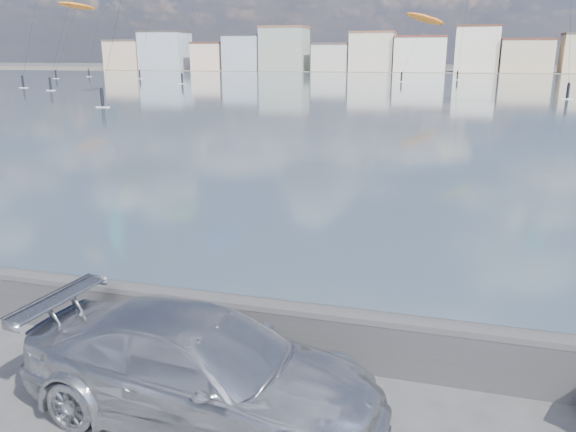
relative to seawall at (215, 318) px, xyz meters
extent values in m
cube|color=#3A4859|center=(0.00, 88.80, -0.58)|extent=(500.00, 177.00, 0.00)
cube|color=#4C473D|center=(0.00, 197.30, -0.57)|extent=(500.00, 60.00, 0.00)
cube|color=#28282B|center=(0.00, 0.00, -0.13)|extent=(400.00, 0.35, 0.90)
cylinder|color=#28282B|center=(0.00, 0.00, 0.32)|extent=(400.00, 0.36, 0.36)
cube|color=#CCB293|center=(-112.00, 183.30, 4.42)|extent=(14.00, 11.00, 10.00)
cube|color=#4C423D|center=(-112.00, 183.30, 9.72)|extent=(14.28, 11.22, 0.60)
cube|color=#9EA8B7|center=(-96.50, 183.30, 5.92)|extent=(16.00, 12.00, 13.00)
cube|color=#383330|center=(-96.50, 183.30, 12.72)|extent=(16.32, 12.24, 0.60)
cube|color=beige|center=(-79.00, 183.30, 3.92)|extent=(11.00, 10.00, 9.00)
cube|color=#562D23|center=(-79.00, 183.30, 8.72)|extent=(11.22, 10.20, 0.60)
cube|color=#9EA8B7|center=(-66.00, 183.30, 5.17)|extent=(13.00, 11.00, 11.50)
cube|color=#2D2D33|center=(-66.00, 183.30, 11.22)|extent=(13.26, 11.22, 0.60)
cube|color=gray|center=(-51.50, 183.30, 6.42)|extent=(15.00, 12.00, 14.00)
cube|color=brown|center=(-51.50, 183.30, 13.72)|extent=(15.30, 12.24, 0.60)
cube|color=beige|center=(-35.00, 183.30, 3.67)|extent=(12.00, 10.00, 8.50)
cube|color=#4C423D|center=(-35.00, 183.30, 8.22)|extent=(12.24, 10.20, 0.60)
cube|color=beige|center=(-21.50, 183.30, 5.42)|extent=(14.00, 11.00, 12.00)
cube|color=brown|center=(-21.50, 183.30, 11.72)|extent=(14.28, 11.22, 0.60)
cube|color=white|center=(-6.00, 183.30, 4.67)|extent=(16.00, 13.00, 10.50)
cube|color=brown|center=(-6.00, 183.30, 10.22)|extent=(16.32, 13.26, 0.60)
cube|color=silver|center=(11.00, 183.30, 6.17)|extent=(13.00, 10.00, 13.50)
cube|color=#562D23|center=(11.00, 183.30, 13.22)|extent=(13.26, 10.20, 0.60)
cube|color=beige|center=(25.50, 183.30, 4.17)|extent=(15.00, 12.00, 9.50)
cube|color=#562D23|center=(25.50, 183.30, 9.22)|extent=(15.30, 12.24, 0.60)
imported|color=silver|center=(0.62, -1.92, 0.21)|extent=(5.62, 2.75, 1.57)
ellipsoid|color=orange|center=(-2.11, 116.33, 11.75)|extent=(9.01, 7.74, 3.58)
cube|color=white|center=(-5.67, 108.83, -0.53)|extent=(1.40, 0.42, 0.08)
cylinder|color=black|center=(-5.67, 108.83, 0.37)|extent=(0.36, 0.36, 1.70)
sphere|color=black|center=(-5.67, 108.83, 1.27)|extent=(0.28, 0.28, 0.28)
cylinder|color=black|center=(-3.89, 112.58, 6.23)|extent=(3.60, 7.53, 11.05)
ellipsoid|color=orange|center=(-81.35, 112.15, 15.62)|extent=(5.14, 11.11, 2.14)
cube|color=white|center=(-83.17, 104.30, -0.53)|extent=(1.40, 0.42, 0.08)
cylinder|color=black|center=(-83.17, 104.30, 0.37)|extent=(0.36, 0.36, 1.70)
sphere|color=black|center=(-83.17, 104.30, 1.27)|extent=(0.28, 0.28, 0.28)
cylinder|color=black|center=(-82.26, 108.22, 8.17)|extent=(1.86, 7.88, 14.92)
cube|color=white|center=(5.18, 121.20, -0.53)|extent=(1.40, 0.42, 0.08)
cylinder|color=black|center=(5.18, 121.20, 0.37)|extent=(0.36, 0.36, 1.70)
sphere|color=black|center=(5.18, 121.20, 1.27)|extent=(0.28, 0.28, 0.28)
cylinder|color=black|center=(5.93, 128.42, 14.24)|extent=(1.53, 14.47, 27.05)
cube|color=white|center=(-54.10, 65.07, -0.53)|extent=(1.40, 0.42, 0.08)
cylinder|color=black|center=(-54.10, 65.07, 0.37)|extent=(0.36, 0.36, 1.70)
sphere|color=black|center=(-54.10, 65.07, 1.27)|extent=(0.28, 0.28, 0.28)
cube|color=white|center=(-82.68, 116.18, -0.53)|extent=(1.40, 0.42, 0.08)
cylinder|color=black|center=(-82.68, 116.18, 0.37)|extent=(0.36, 0.36, 1.70)
sphere|color=black|center=(-82.68, 116.18, 1.27)|extent=(0.28, 0.28, 0.28)
cylinder|color=black|center=(-82.64, 123.66, 16.10)|extent=(0.10, 14.97, 30.78)
cube|color=white|center=(-63.67, 107.74, -0.53)|extent=(1.40, 0.42, 0.08)
cylinder|color=black|center=(-63.67, 107.74, 0.37)|extent=(0.36, 0.36, 1.70)
sphere|color=black|center=(-63.67, 107.74, 1.27)|extent=(0.28, 0.28, 0.28)
cube|color=white|center=(17.54, 67.25, -0.53)|extent=(1.40, 0.42, 0.08)
cylinder|color=black|center=(17.54, 67.25, 0.37)|extent=(0.36, 0.36, 1.70)
sphere|color=black|center=(17.54, 67.25, 1.27)|extent=(0.28, 0.28, 0.28)
cylinder|color=black|center=(17.52, 72.75, 10.98)|extent=(0.06, 11.02, 20.55)
cube|color=white|center=(-63.13, 69.95, -0.53)|extent=(1.40, 0.42, 0.08)
cylinder|color=black|center=(-63.13, 69.95, 0.37)|extent=(0.36, 0.36, 1.70)
sphere|color=black|center=(-63.13, 69.95, 1.27)|extent=(0.28, 0.28, 0.28)
cube|color=white|center=(-30.13, 42.24, -0.53)|extent=(1.40, 0.42, 0.08)
cylinder|color=black|center=(-30.13, 42.24, 0.37)|extent=(0.36, 0.36, 1.70)
sphere|color=black|center=(-30.13, 42.24, 1.27)|extent=(0.28, 0.28, 0.28)
cube|color=white|center=(-44.27, 89.42, -0.53)|extent=(1.40, 0.42, 0.08)
cylinder|color=black|center=(-44.27, 89.42, 0.37)|extent=(0.36, 0.36, 1.70)
sphere|color=black|center=(-44.27, 89.42, 1.27)|extent=(0.28, 0.28, 0.28)
camera|label=1|loc=(3.74, -8.43, 4.52)|focal=35.00mm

